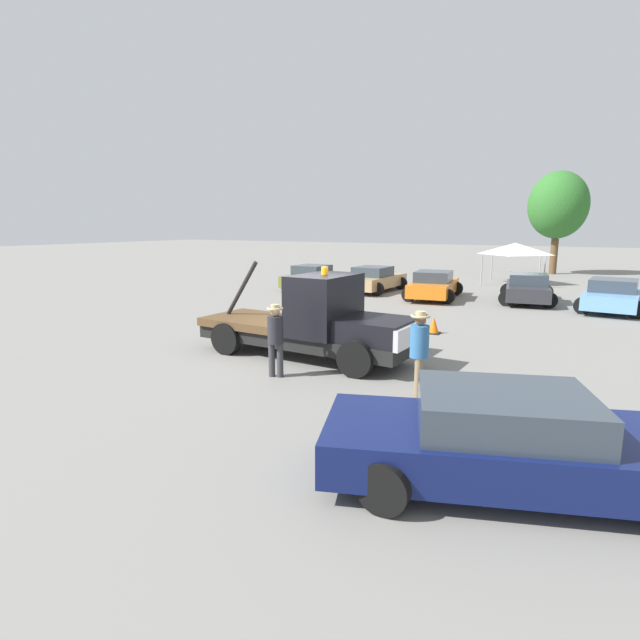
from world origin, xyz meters
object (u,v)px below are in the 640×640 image
at_px(person_near_truck, 419,347).
at_px(tree_right, 558,205).
at_px(canopy_tent_white, 515,249).
at_px(foreground_car, 518,442).
at_px(parked_car_tan, 374,279).
at_px(person_at_hood, 275,335).
at_px(parked_car_olive, 314,277).
at_px(parked_car_charcoal, 528,289).
at_px(parked_car_skyblue, 613,295).
at_px(parked_car_orange, 434,285).
at_px(tow_truck, 316,323).
at_px(traffic_cone, 434,326).

relative_size(person_near_truck, tree_right, 0.25).
bearing_deg(canopy_tent_white, tree_right, 79.00).
relative_size(foreground_car, parked_car_tan, 1.23).
xyz_separation_m(person_at_hood, parked_car_olive, (-7.29, 14.49, -0.36)).
relative_size(parked_car_charcoal, parked_car_skyblue, 0.96).
bearing_deg(parked_car_orange, tree_right, -20.72).
bearing_deg(parked_car_tan, person_at_hood, -162.82).
height_order(parked_car_tan, canopy_tent_white, canopy_tent_white).
relative_size(tow_truck, canopy_tent_white, 1.92).
relative_size(parked_car_olive, parked_car_tan, 0.93).
bearing_deg(person_at_hood, traffic_cone, -32.70).
bearing_deg(tree_right, person_near_truck, -90.36).
distance_m(parked_car_tan, traffic_cone, 10.56).
bearing_deg(tree_right, parked_car_skyblue, -77.80).
relative_size(person_near_truck, parked_car_olive, 0.42).
bearing_deg(tree_right, person_at_hood, -96.60).
height_order(parked_car_orange, parked_car_charcoal, same).
relative_size(person_at_hood, parked_car_orange, 0.36).
relative_size(tow_truck, parked_car_olive, 1.44).
relative_size(parked_car_orange, tree_right, 0.65).
bearing_deg(parked_car_charcoal, traffic_cone, 160.14).
bearing_deg(person_near_truck, parked_car_olive, 108.17).
height_order(parked_car_olive, canopy_tent_white, canopy_tent_white).
distance_m(parked_car_orange, traffic_cone, 8.11).
bearing_deg(parked_car_charcoal, tree_right, -7.51).
height_order(tow_truck, parked_car_orange, tow_truck).
bearing_deg(parked_car_orange, parked_car_tan, 66.98).
relative_size(person_at_hood, parked_car_charcoal, 0.38).
distance_m(person_at_hood, parked_car_tan, 15.73).
xyz_separation_m(tree_right, traffic_cone, (-1.67, -24.02, -4.60)).
bearing_deg(tree_right, parked_car_tan, -116.26).
relative_size(person_near_truck, traffic_cone, 3.26).
height_order(tow_truck, person_near_truck, tow_truck).
relative_size(person_near_truck, parked_car_charcoal, 0.40).
height_order(foreground_car, parked_car_skyblue, same).
relative_size(person_near_truck, canopy_tent_white, 0.56).
relative_size(tow_truck, person_near_truck, 3.43).
bearing_deg(tow_truck, canopy_tent_white, 87.40).
xyz_separation_m(parked_car_olive, traffic_cone, (9.15, -8.05, -0.39)).
bearing_deg(parked_car_charcoal, tow_truck, 156.45).
bearing_deg(parked_car_charcoal, parked_car_olive, 84.83).
distance_m(tow_truck, foreground_car, 7.21).
bearing_deg(parked_car_skyblue, foreground_car, -179.63).
distance_m(foreground_car, tree_right, 33.38).
bearing_deg(parked_car_skyblue, parked_car_tan, 90.28).
height_order(tow_truck, parked_car_tan, tow_truck).
bearing_deg(person_near_truck, parked_car_tan, 97.51).
height_order(person_near_truck, parked_car_skyblue, person_near_truck).
distance_m(parked_car_charcoal, parked_car_skyblue, 3.43).
height_order(person_at_hood, parked_car_skyblue, person_at_hood).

